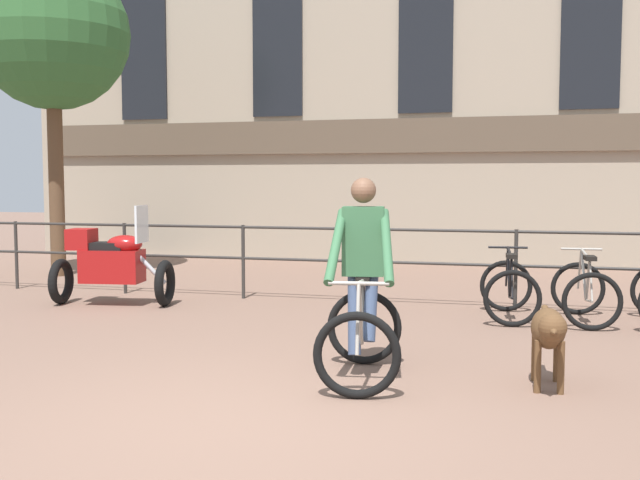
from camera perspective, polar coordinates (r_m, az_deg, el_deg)
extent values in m
plane|color=#7A5B4C|center=(5.36, -6.93, -13.66)|extent=(60.00, 60.00, 0.00)
cylinder|color=#2D2B28|center=(12.52, -22.13, -1.07)|extent=(0.05, 0.05, 1.05)
cylinder|color=#2D2B28|center=(11.48, -14.65, -1.36)|extent=(0.05, 0.05, 1.05)
cylinder|color=#2D2B28|center=(10.68, -5.87, -1.66)|extent=(0.05, 0.05, 1.05)
cylinder|color=#2D2B28|center=(10.17, 4.06, -1.96)|extent=(0.05, 0.05, 1.05)
cylinder|color=#2D2B28|center=(9.99, 14.68, -2.22)|extent=(0.05, 0.05, 1.05)
cylinder|color=#2D2B28|center=(10.13, 4.07, 0.82)|extent=(15.00, 0.04, 0.04)
cylinder|color=#2D2B28|center=(10.16, 4.06, -1.67)|extent=(15.00, 0.04, 0.04)
cube|color=brown|center=(15.51, 7.97, 7.90)|extent=(17.10, 0.12, 0.70)
torus|color=black|center=(5.79, 2.83, -8.77)|extent=(0.68, 0.17, 0.68)
torus|color=black|center=(6.86, 3.39, -6.67)|extent=(0.68, 0.17, 0.68)
cylinder|color=#9E998E|center=(6.16, 3.08, -5.70)|extent=(0.11, 0.49, 0.60)
cylinder|color=#9E998E|center=(6.49, 3.24, -5.48)|extent=(0.07, 0.23, 0.52)
cylinder|color=#9E998E|center=(6.22, 3.14, -3.22)|extent=(0.14, 0.66, 0.10)
cylinder|color=#9E998E|center=(6.65, 3.29, -7.25)|extent=(0.10, 0.44, 0.08)
cylinder|color=#9E998E|center=(6.70, 3.35, -4.94)|extent=(0.06, 0.27, 0.47)
cylinder|color=#9E998E|center=(5.83, 2.90, -6.02)|extent=(0.06, 0.23, 0.54)
cylinder|color=#9E998E|center=(5.89, 2.96, -3.33)|extent=(0.48, 0.10, 0.03)
cube|color=black|center=(6.55, 3.30, -2.96)|extent=(0.15, 0.26, 0.05)
cube|color=#33603D|center=(6.51, 3.32, -0.08)|extent=(0.39, 0.27, 0.60)
sphere|color=brown|center=(6.49, 3.33, 3.80)|extent=(0.22, 0.22, 0.22)
cylinder|color=#33603D|center=(6.20, 1.22, -0.43)|extent=(0.12, 0.72, 0.60)
cylinder|color=#33603D|center=(6.18, 5.10, -0.46)|extent=(0.25, 0.71, 0.60)
cylinder|color=#384766|center=(6.50, 2.62, -5.70)|extent=(0.18, 0.32, 0.69)
cylinder|color=#384766|center=(6.48, 3.87, -5.19)|extent=(0.13, 0.31, 0.58)
ellipsoid|color=brown|center=(6.35, 17.00, -6.45)|extent=(0.29, 0.60, 0.32)
cylinder|color=brown|center=(6.12, 17.16, -6.64)|extent=(0.18, 0.18, 0.18)
sphere|color=brown|center=(5.93, 17.31, -6.36)|extent=(0.21, 0.21, 0.21)
cone|color=brown|center=(5.84, 17.38, -6.69)|extent=(0.12, 0.13, 0.12)
cylinder|color=brown|center=(6.68, 16.79, -5.34)|extent=(0.07, 0.20, 0.12)
cylinder|color=brown|center=(6.22, 16.25, -9.24)|extent=(0.06, 0.06, 0.42)
cylinder|color=brown|center=(6.23, 17.88, -9.25)|extent=(0.06, 0.06, 0.42)
cylinder|color=brown|center=(6.58, 16.05, -8.47)|extent=(0.06, 0.06, 0.42)
cylinder|color=brown|center=(6.60, 17.59, -8.48)|extent=(0.06, 0.06, 0.42)
torus|color=black|center=(10.21, -11.73, -3.24)|extent=(0.21, 0.63, 0.62)
torus|color=black|center=(10.76, -19.13, -3.00)|extent=(0.21, 0.63, 0.62)
cube|color=maroon|center=(10.44, -15.55, -1.92)|extent=(0.85, 0.51, 0.44)
ellipsoid|color=maroon|center=(10.34, -14.66, -0.29)|extent=(0.52, 0.39, 0.24)
cube|color=black|center=(10.45, -16.09, -0.44)|extent=(0.60, 0.38, 0.10)
cylinder|color=#B2B2B7|center=(10.24, -12.72, -2.18)|extent=(0.42, 0.12, 0.41)
cube|color=silver|center=(10.24, -13.44, 1.20)|extent=(0.09, 0.44, 0.50)
cube|color=maroon|center=(10.57, -17.70, 0.07)|extent=(0.37, 0.40, 0.28)
torus|color=black|center=(9.89, 13.99, -3.41)|extent=(0.66, 0.12, 0.66)
torus|color=black|center=(8.85, 14.45, -4.34)|extent=(0.66, 0.12, 0.66)
cylinder|color=black|center=(9.45, 14.18, -2.36)|extent=(0.07, 0.47, 0.58)
cylinder|color=black|center=(9.14, 14.32, -2.80)|extent=(0.05, 0.22, 0.51)
cylinder|color=black|center=(9.33, 14.25, -0.92)|extent=(0.09, 0.63, 0.10)
cylinder|color=black|center=(9.06, 14.35, -4.29)|extent=(0.06, 0.42, 0.07)
cylinder|color=black|center=(8.93, 14.42, -2.81)|extent=(0.04, 0.25, 0.46)
cylinder|color=black|center=(9.76, 14.06, -2.00)|extent=(0.04, 0.21, 0.52)
cylinder|color=black|center=(9.64, 14.12, -0.55)|extent=(0.48, 0.07, 0.03)
cube|color=black|center=(9.02, 14.40, -1.19)|extent=(0.14, 0.25, 0.05)
torus|color=black|center=(9.91, 19.06, -3.50)|extent=(0.66, 0.11, 0.66)
torus|color=black|center=(8.89, 20.03, -4.43)|extent=(0.66, 0.11, 0.66)
cylinder|color=#9E998E|center=(9.48, 19.45, -2.46)|extent=(0.07, 0.47, 0.58)
cylinder|color=#9E998E|center=(9.18, 19.74, -2.90)|extent=(0.05, 0.22, 0.51)
cylinder|color=#9E998E|center=(9.36, 19.57, -1.03)|extent=(0.08, 0.63, 0.10)
cylinder|color=#9E998E|center=(9.09, 19.81, -4.39)|extent=(0.06, 0.42, 0.07)
cylinder|color=#9E998E|center=(8.97, 19.95, -2.91)|extent=(0.04, 0.25, 0.46)
cylinder|color=#9E998E|center=(9.79, 19.17, -2.10)|extent=(0.04, 0.21, 0.52)
cylinder|color=#9E998E|center=(9.67, 19.29, -0.66)|extent=(0.48, 0.06, 0.03)
cube|color=black|center=(9.05, 19.88, -1.30)|extent=(0.14, 0.25, 0.05)
cylinder|color=brown|center=(13.94, -19.46, 4.58)|extent=(0.26, 0.26, 3.50)
sphere|color=#2D5B2D|center=(14.17, -19.73, 14.63)|extent=(2.64, 2.64, 2.64)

